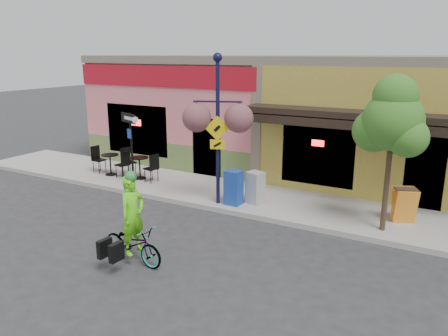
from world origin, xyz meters
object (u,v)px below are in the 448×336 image
(building, at_px, (320,112))
(newspaper_box_grey, at_px, (255,188))
(bicycle, at_px, (133,244))
(newspaper_box_blue, at_px, (234,188))
(one_way_sign, at_px, (132,150))
(street_tree, at_px, (390,154))
(lamp_post, at_px, (218,131))
(cyclist_rider, at_px, (133,225))

(building, height_order, newspaper_box_grey, building)
(bicycle, xyz_separation_m, newspaper_box_blue, (0.35, 4.19, 0.23))
(bicycle, height_order, one_way_sign, one_way_sign)
(bicycle, relative_size, newspaper_box_blue, 1.60)
(newspaper_box_grey, xyz_separation_m, street_tree, (3.78, -0.26, 1.52))
(building, relative_size, one_way_sign, 7.22)
(newspaper_box_grey, bearing_deg, lamp_post, -135.58)
(cyclist_rider, relative_size, newspaper_box_grey, 1.81)
(bicycle, relative_size, cyclist_rider, 0.94)
(newspaper_box_grey, height_order, street_tree, street_tree)
(bicycle, bearing_deg, street_tree, -42.73)
(cyclist_rider, distance_m, one_way_sign, 5.52)
(bicycle, relative_size, lamp_post, 0.38)
(newspaper_box_grey, bearing_deg, newspaper_box_blue, -127.00)
(newspaper_box_blue, bearing_deg, street_tree, 3.18)
(street_tree, bearing_deg, bicycle, -137.17)
(cyclist_rider, bearing_deg, street_tree, -42.42)
(building, xyz_separation_m, newspaper_box_blue, (-0.61, -6.49, -1.57))
(lamp_post, distance_m, newspaper_box_grey, 2.08)
(lamp_post, bearing_deg, building, 57.60)
(newspaper_box_blue, bearing_deg, one_way_sign, -178.21)
(lamp_post, bearing_deg, one_way_sign, 154.92)
(building, relative_size, cyclist_rider, 10.15)
(building, height_order, lamp_post, lamp_post)
(newspaper_box_blue, relative_size, street_tree, 0.26)
(bicycle, xyz_separation_m, street_tree, (4.67, 4.32, 1.72))
(newspaper_box_grey, bearing_deg, cyclist_rider, -83.88)
(building, xyz_separation_m, street_tree, (3.71, -6.36, -0.08))
(one_way_sign, relative_size, newspaper_box_grey, 2.55)
(building, height_order, street_tree, building)
(bicycle, bearing_deg, cyclist_rider, -85.56)
(building, distance_m, cyclist_rider, 10.81)
(one_way_sign, bearing_deg, building, 77.25)
(newspaper_box_grey, bearing_deg, building, 105.77)
(building, height_order, bicycle, building)
(cyclist_rider, bearing_deg, newspaper_box_blue, 0.29)
(one_way_sign, xyz_separation_m, street_tree, (8.20, 0.15, 0.75))
(building, xyz_separation_m, one_way_sign, (-4.50, -6.51, -0.84))
(building, distance_m, street_tree, 7.36)
(cyclist_rider, relative_size, newspaper_box_blue, 1.70)
(cyclist_rider, height_order, lamp_post, lamp_post)
(newspaper_box_blue, bearing_deg, cyclist_rider, -92.71)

